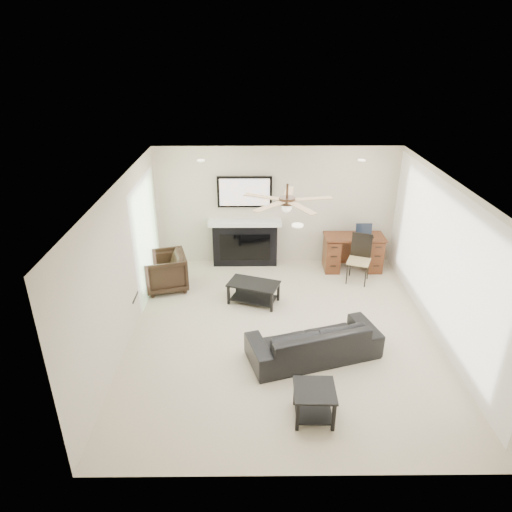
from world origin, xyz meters
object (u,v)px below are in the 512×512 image
Objects in this scene: armchair at (165,271)px; coffee_table at (254,293)px; sofa at (314,340)px; desk at (353,253)px; fireplace_unit at (245,223)px.

coffee_table is (1.70, -0.55, -0.16)m from armchair.
sofa is 1.61× the size of desk.
fireplace_unit is 1.57× the size of desk.
armchair is 0.65× the size of desk.
sofa is 3.16m from desk.
desk is at bearing 52.41° from coffee_table.
armchair is at bearing -178.38° from coffee_table.
sofa reaches higher than coffee_table.
sofa is 1.03× the size of fireplace_unit.
fireplace_unit reaches higher than sofa.
desk is (1.17, 2.94, 0.09)m from sofa.
sofa is at bearing -71.44° from fireplace_unit.
coffee_table is at bearing 56.56° from armchair.
fireplace_unit is at bearing -88.27° from sofa.
coffee_table is 2.47m from desk.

